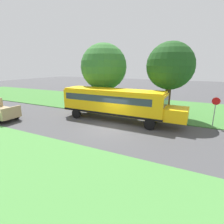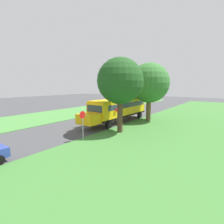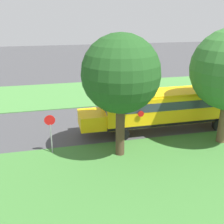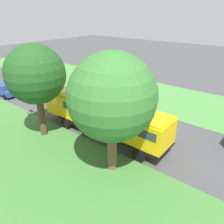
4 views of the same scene
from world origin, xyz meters
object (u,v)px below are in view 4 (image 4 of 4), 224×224
car_blue_nearest (5,88)px  oak_tree_roadside_mid (35,75)px  school_bus (107,117)px  oak_tree_beside_bus (113,96)px  stop_sign (26,101)px

car_blue_nearest → oak_tree_roadside_mid: oak_tree_roadside_mid is taller
car_blue_nearest → oak_tree_roadside_mid: size_ratio=0.57×
school_bus → oak_tree_beside_bus: 5.44m
car_blue_nearest → stop_sign: 8.18m
oak_tree_beside_bus → oak_tree_roadside_mid: oak_tree_beside_bus is taller
oak_tree_beside_bus → car_blue_nearest: bearing=82.1°
oak_tree_roadside_mid → stop_sign: (1.22, 4.40, -3.70)m
school_bus → oak_tree_beside_bus: bearing=-135.0°
oak_tree_roadside_mid → car_blue_nearest: bearing=76.3°
stop_sign → oak_tree_roadside_mid: bearing=-105.5°
oak_tree_beside_bus → stop_sign: oak_tree_beside_bus is taller
school_bus → stop_sign: size_ratio=4.53×
school_bus → oak_tree_beside_bus: size_ratio=1.55×
oak_tree_beside_bus → oak_tree_roadside_mid: (-0.27, 7.50, 0.09)m
oak_tree_roadside_mid → stop_sign: size_ratio=2.84×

